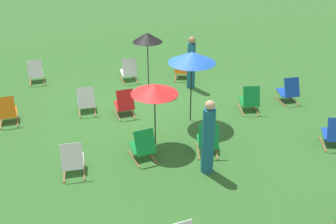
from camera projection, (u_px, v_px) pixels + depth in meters
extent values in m
plane|color=#2D6026|center=(162.00, 109.00, 12.30)|extent=(40.00, 40.00, 0.00)
cube|color=olive|center=(135.00, 79.00, 14.32)|extent=(0.16, 0.76, 0.04)
cube|color=olive|center=(123.00, 81.00, 14.20)|extent=(0.16, 0.76, 0.04)
cube|color=white|center=(128.00, 72.00, 14.23)|extent=(0.55, 0.51, 0.13)
cube|color=white|center=(130.00, 68.00, 13.85)|extent=(0.52, 0.33, 0.57)
cylinder|color=olive|center=(127.00, 72.00, 14.43)|extent=(0.44, 0.10, 0.03)
cube|color=olive|center=(18.00, 121.00, 11.60)|extent=(0.16, 0.76, 0.04)
cube|color=olive|center=(1.00, 123.00, 11.48)|extent=(0.16, 0.76, 0.04)
cube|color=orange|center=(8.00, 112.00, 11.51)|extent=(0.55, 0.51, 0.13)
cube|color=orange|center=(6.00, 108.00, 11.13)|extent=(0.51, 0.32, 0.57)
cylinder|color=olive|center=(8.00, 111.00, 11.71)|extent=(0.44, 0.10, 0.03)
cube|color=olive|center=(256.00, 110.00, 12.20)|extent=(0.09, 0.76, 0.04)
cube|color=olive|center=(241.00, 110.00, 12.18)|extent=(0.09, 0.76, 0.04)
cube|color=#148C38|center=(248.00, 101.00, 12.16)|extent=(0.51, 0.47, 0.13)
cube|color=#148C38|center=(252.00, 97.00, 11.77)|extent=(0.50, 0.28, 0.57)
cylinder|color=olive|center=(246.00, 100.00, 12.37)|extent=(0.44, 0.06, 0.03)
cube|color=olive|center=(95.00, 110.00, 12.17)|extent=(0.11, 0.76, 0.04)
cube|color=olive|center=(79.00, 112.00, 12.08)|extent=(0.11, 0.76, 0.04)
cube|color=white|center=(86.00, 102.00, 12.10)|extent=(0.52, 0.48, 0.13)
cube|color=white|center=(86.00, 98.00, 11.71)|extent=(0.50, 0.29, 0.57)
cylinder|color=olive|center=(86.00, 101.00, 12.30)|extent=(0.44, 0.07, 0.03)
cube|color=olive|center=(151.00, 155.00, 10.00)|extent=(0.24, 0.74, 0.04)
cube|color=olive|center=(134.00, 159.00, 9.84)|extent=(0.24, 0.74, 0.04)
cube|color=#148C38|center=(141.00, 146.00, 9.89)|extent=(0.58, 0.55, 0.13)
cube|color=#148C38|center=(145.00, 142.00, 9.52)|extent=(0.53, 0.37, 0.57)
cylinder|color=olive|center=(138.00, 145.00, 10.08)|extent=(0.43, 0.15, 0.03)
cube|color=olive|center=(44.00, 81.00, 14.19)|extent=(0.16, 0.76, 0.04)
cube|color=olive|center=(30.00, 82.00, 14.07)|extent=(0.16, 0.76, 0.04)
cube|color=white|center=(36.00, 74.00, 14.10)|extent=(0.54, 0.50, 0.13)
cube|color=white|center=(35.00, 69.00, 13.72)|extent=(0.51, 0.32, 0.57)
cylinder|color=olive|center=(36.00, 74.00, 14.31)|extent=(0.44, 0.10, 0.03)
cube|color=olive|center=(216.00, 151.00, 10.17)|extent=(0.13, 0.76, 0.04)
cube|color=olive|center=(198.00, 151.00, 10.17)|extent=(0.13, 0.76, 0.04)
cube|color=#148C38|center=(207.00, 140.00, 10.14)|extent=(0.53, 0.49, 0.13)
cube|color=#148C38|center=(209.00, 137.00, 9.75)|extent=(0.51, 0.31, 0.57)
cylinder|color=olive|center=(206.00, 139.00, 10.35)|extent=(0.44, 0.08, 0.03)
cube|color=olive|center=(132.00, 113.00, 12.03)|extent=(0.18, 0.75, 0.04)
cube|color=olive|center=(117.00, 115.00, 11.90)|extent=(0.18, 0.75, 0.04)
cube|color=red|center=(123.00, 105.00, 11.94)|extent=(0.55, 0.51, 0.13)
cube|color=red|center=(125.00, 100.00, 11.56)|extent=(0.52, 0.33, 0.57)
cylinder|color=olive|center=(122.00, 104.00, 12.14)|extent=(0.44, 0.11, 0.03)
cube|color=olive|center=(323.00, 144.00, 10.47)|extent=(0.22, 0.75, 0.04)
cube|color=#1947B7|center=(332.00, 134.00, 10.43)|extent=(0.57, 0.53, 0.13)
cylinder|color=olive|center=(330.00, 132.00, 10.64)|extent=(0.43, 0.13, 0.03)
cube|color=olive|center=(84.00, 171.00, 9.43)|extent=(0.08, 0.76, 0.04)
cube|color=olive|center=(64.00, 173.00, 9.35)|extent=(0.08, 0.76, 0.04)
cube|color=white|center=(73.00, 160.00, 9.36)|extent=(0.50, 0.46, 0.13)
cube|color=white|center=(72.00, 157.00, 8.98)|extent=(0.49, 0.27, 0.57)
cylinder|color=olive|center=(73.00, 158.00, 9.57)|extent=(0.44, 0.05, 0.03)
cube|color=olive|center=(188.00, 78.00, 14.44)|extent=(0.19, 0.75, 0.04)
cube|color=olive|center=(176.00, 78.00, 14.46)|extent=(0.19, 0.75, 0.04)
cube|color=orange|center=(182.00, 70.00, 14.42)|extent=(0.56, 0.52, 0.13)
cube|color=orange|center=(182.00, 65.00, 14.03)|extent=(0.52, 0.34, 0.57)
cylinder|color=olive|center=(182.00, 70.00, 14.63)|extent=(0.44, 0.12, 0.03)
cube|color=olive|center=(293.00, 100.00, 12.81)|extent=(0.11, 0.76, 0.04)
cube|color=olive|center=(280.00, 101.00, 12.72)|extent=(0.11, 0.76, 0.04)
cube|color=#1947B7|center=(286.00, 92.00, 12.74)|extent=(0.52, 0.48, 0.13)
cube|color=#1947B7|center=(292.00, 88.00, 12.35)|extent=(0.50, 0.29, 0.57)
cylinder|color=olive|center=(282.00, 92.00, 12.94)|extent=(0.44, 0.07, 0.03)
cylinder|color=black|center=(148.00, 62.00, 13.19)|extent=(0.03, 0.03, 1.89)
cone|color=black|center=(147.00, 37.00, 12.81)|extent=(0.95, 0.95, 0.30)
cylinder|color=black|center=(191.00, 88.00, 11.23)|extent=(0.03, 0.03, 1.99)
cone|color=#194CB2|center=(192.00, 57.00, 10.83)|extent=(1.27, 1.27, 0.29)
cylinder|color=black|center=(155.00, 115.00, 10.16)|extent=(0.03, 0.03, 1.63)
cone|color=red|center=(155.00, 89.00, 9.83)|extent=(1.16, 1.16, 0.25)
cylinder|color=#195972|center=(191.00, 66.00, 13.39)|extent=(0.32, 0.32, 1.52)
sphere|color=#936647|center=(192.00, 40.00, 13.00)|extent=(0.23, 0.23, 0.23)
cylinder|color=#195972|center=(208.00, 141.00, 9.10)|extent=(0.39, 0.39, 1.58)
sphere|color=tan|center=(210.00, 105.00, 8.70)|extent=(0.22, 0.22, 0.22)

